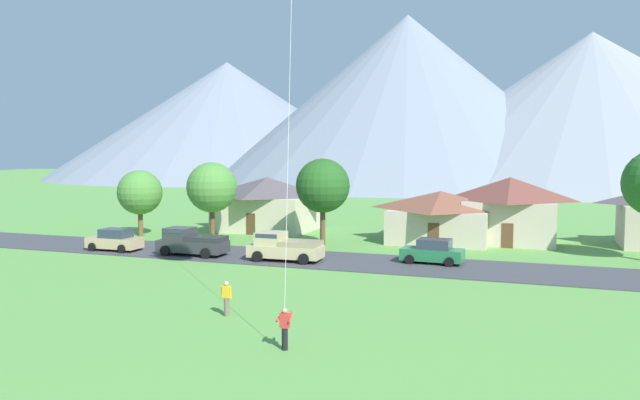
{
  "coord_description": "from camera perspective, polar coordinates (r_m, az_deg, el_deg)",
  "views": [
    {
      "loc": [
        7.17,
        -11.42,
        7.78
      ],
      "look_at": [
        -1.45,
        12.75,
        5.72
      ],
      "focal_mm": 34.51,
      "sensor_mm": 36.0,
      "label": 1
    }
  ],
  "objects": [
    {
      "name": "road_strip",
      "position": [
        42.17,
        9.57,
        -6.06
      ],
      "size": [
        160.0,
        6.95,
        0.08
      ],
      "primitive_type": "cube",
      "color": "#424247",
      "rests_on": "ground"
    },
    {
      "name": "mountain_west_ridge",
      "position": [
        151.72,
        23.77,
        7.71
      ],
      "size": [
        101.69,
        101.69,
        34.18
      ],
      "primitive_type": "cone",
      "color": "#8E939E",
      "rests_on": "ground"
    },
    {
      "name": "mountain_far_west_ridge",
      "position": [
        184.53,
        -8.57,
        7.34
      ],
      "size": [
        102.7,
        102.7,
        33.69
      ],
      "primitive_type": "cone",
      "color": "gray",
      "rests_on": "ground"
    },
    {
      "name": "mountain_far_east_ridge",
      "position": [
        149.0,
        8.07,
        9.17
      ],
      "size": [
        93.85,
        93.85,
        39.69
      ],
      "primitive_type": "cone",
      "color": "gray",
      "rests_on": "ground"
    },
    {
      "name": "mountain_east_ridge",
      "position": [
        192.25,
        4.78,
        5.41
      ],
      "size": [
        83.14,
        83.14,
        21.27
      ],
      "primitive_type": "cone",
      "color": "gray",
      "rests_on": "ground"
    },
    {
      "name": "house_leftmost",
      "position": [
        60.56,
        -4.93,
        -0.26
      ],
      "size": [
        9.61,
        7.88,
        5.2
      ],
      "color": "beige",
      "rests_on": "ground"
    },
    {
      "name": "house_right_center",
      "position": [
        53.66,
        11.11,
        -1.42
      ],
      "size": [
        8.83,
        7.83,
        4.35
      ],
      "color": "beige",
      "rests_on": "ground"
    },
    {
      "name": "house_rightmost",
      "position": [
        54.65,
        17.19,
        -0.77
      ],
      "size": [
        7.97,
        7.24,
        5.56
      ],
      "color": "beige",
      "rests_on": "ground"
    },
    {
      "name": "tree_near_left",
      "position": [
        54.61,
        -10.0,
        1.14
      ],
      "size": [
        4.4,
        4.4,
        6.8
      ],
      "color": "brown",
      "rests_on": "ground"
    },
    {
      "name": "tree_left_of_center",
      "position": [
        49.8,
        0.25,
        1.31
      ],
      "size": [
        4.41,
        4.41,
        7.17
      ],
      "color": "brown",
      "rests_on": "ground"
    },
    {
      "name": "tree_center",
      "position": [
        58.28,
        -16.36,
        0.67
      ],
      "size": [
        4.05,
        4.05,
        6.04
      ],
      "color": "brown",
      "rests_on": "ground"
    },
    {
      "name": "parked_car_tan_west_end",
      "position": [
        50.36,
        -18.48,
        -3.55
      ],
      "size": [
        4.22,
        2.11,
        1.68
      ],
      "color": "tan",
      "rests_on": "road_strip"
    },
    {
      "name": "parked_car_green_mid_west",
      "position": [
        43.03,
        10.41,
        -4.74
      ],
      "size": [
        4.28,
        2.24,
        1.68
      ],
      "color": "#237042",
      "rests_on": "road_strip"
    },
    {
      "name": "pickup_truck_sand_west_side",
      "position": [
        43.36,
        -3.38,
        -4.35
      ],
      "size": [
        5.26,
        2.45,
        1.99
      ],
      "color": "#C6B284",
      "rests_on": "road_strip"
    },
    {
      "name": "pickup_truck_charcoal_east_side",
      "position": [
        46.65,
        -11.87,
        -3.8
      ],
      "size": [
        5.22,
        2.36,
        1.99
      ],
      "color": "#333338",
      "rests_on": "road_strip"
    },
    {
      "name": "watcher_person",
      "position": [
        29.6,
        -8.67,
        -8.95
      ],
      "size": [
        0.56,
        0.24,
        1.68
      ],
      "color": "#70604C",
      "rests_on": "ground"
    }
  ]
}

